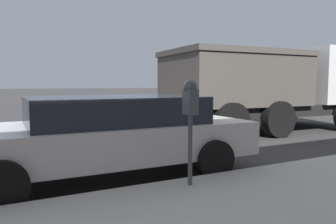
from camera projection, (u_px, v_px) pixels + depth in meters
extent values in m
plane|color=#3D3A3A|center=(97.00, 161.00, 6.45)|extent=(220.00, 220.00, 0.00)
cylinder|color=#4C5156|center=(190.00, 150.00, 4.43)|extent=(0.06, 0.06, 0.96)
cube|color=#4C5156|center=(190.00, 102.00, 4.38)|extent=(0.20, 0.14, 0.34)
sphere|color=#4C5156|center=(190.00, 87.00, 4.36)|extent=(0.19, 0.19, 0.19)
cube|color=#B21919|center=(186.00, 105.00, 4.47)|extent=(0.01, 0.11, 0.12)
cube|color=black|center=(186.00, 96.00, 4.46)|extent=(0.01, 0.10, 0.08)
cube|color=silver|center=(104.00, 140.00, 5.36)|extent=(1.98, 4.90, 0.56)
cube|color=#232833|center=(115.00, 110.00, 5.41)|extent=(1.73, 2.75, 0.44)
cylinder|color=black|center=(1.00, 187.00, 3.84)|extent=(0.23, 0.64, 0.64)
cylinder|color=black|center=(1.00, 155.00, 5.56)|extent=(0.23, 0.64, 0.64)
cylinder|color=black|center=(214.00, 160.00, 5.21)|extent=(0.23, 0.64, 0.64)
cylinder|color=black|center=(162.00, 141.00, 6.93)|extent=(0.23, 0.64, 0.64)
cube|color=black|center=(265.00, 109.00, 10.75)|extent=(2.48, 6.64, 0.35)
cube|color=silver|center=(316.00, 76.00, 11.63)|extent=(2.69, 2.07, 1.85)
cube|color=#4C4742|center=(234.00, 81.00, 10.14)|extent=(2.77, 4.17, 1.49)
cube|color=#4C4742|center=(235.00, 54.00, 10.07)|extent=(2.87, 4.27, 0.16)
cylinder|color=black|center=(287.00, 109.00, 12.91)|extent=(0.34, 1.05, 1.04)
cylinder|color=black|center=(225.00, 112.00, 11.66)|extent=(0.34, 1.05, 1.04)
cylinder|color=black|center=(279.00, 119.00, 9.31)|extent=(0.34, 1.05, 1.04)
cylinder|color=black|center=(185.00, 114.00, 10.97)|extent=(0.34, 1.05, 1.04)
cylinder|color=black|center=(231.00, 122.00, 8.61)|extent=(0.34, 1.05, 1.04)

